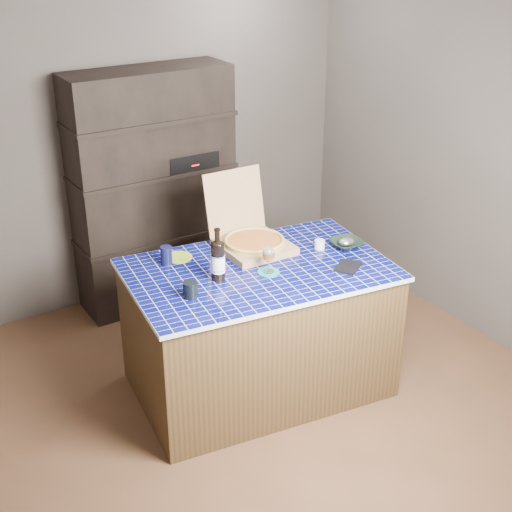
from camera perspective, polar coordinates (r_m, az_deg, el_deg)
room at (r=4.02m, az=0.68°, el=3.53°), size 3.50×3.50×3.50m
shelving_unit at (r=5.41m, az=-8.13°, el=5.28°), size 1.20×0.41×1.80m
kitchen_island at (r=4.48m, az=0.20°, el=-5.83°), size 1.67×1.18×0.85m
pizza_box at (r=4.49m, az=-0.31°, el=1.35°), size 0.42×0.51×0.45m
mead_bottle at (r=4.08m, az=-3.07°, el=-0.31°), size 0.09×0.09×0.32m
teal_trivet at (r=4.21m, az=1.00°, el=-1.29°), size 0.13×0.13×0.01m
wine_glass at (r=4.16m, az=1.02°, el=0.12°), size 0.07×0.07×0.17m
tumbler at (r=3.95m, az=-5.27°, el=-2.69°), size 0.08×0.08×0.09m
dvd_case at (r=4.30m, az=7.39°, el=-0.85°), size 0.21×0.20×0.01m
bowl at (r=4.56m, az=7.25°, el=0.98°), size 0.21×0.21×0.05m
foil_contents at (r=4.55m, az=7.26°, el=1.16°), size 0.11×0.09×0.05m
white_jar at (r=4.52m, az=5.11°, el=0.93°), size 0.07×0.07×0.06m
navy_cup at (r=4.33m, az=-7.19°, el=0.06°), size 0.07×0.07×0.11m
green_trivet at (r=4.42m, az=-6.25°, el=-0.09°), size 0.18×0.18×0.01m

